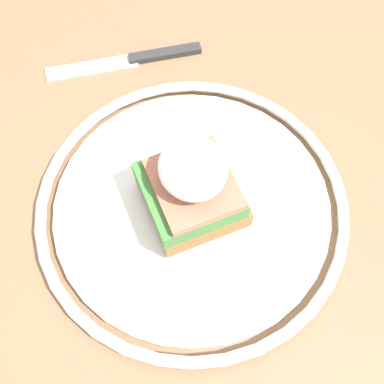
# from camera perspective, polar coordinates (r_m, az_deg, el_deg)

# --- Properties ---
(ground_plane) EXTENTS (6.00, 6.00, 0.00)m
(ground_plane) POSITION_cam_1_polar(r_m,az_deg,el_deg) (1.19, 1.83, -15.86)
(ground_plane) COLOR gray
(dining_table) EXTENTS (0.94, 0.72, 0.76)m
(dining_table) POSITION_cam_1_polar(r_m,az_deg,el_deg) (0.59, 3.55, -3.50)
(dining_table) COLOR #846042
(dining_table) RESTS_ON ground_plane
(plate) EXTENTS (0.28, 0.28, 0.02)m
(plate) POSITION_cam_1_polar(r_m,az_deg,el_deg) (0.44, 0.00, -1.64)
(plate) COLOR silver
(plate) RESTS_ON dining_table
(sandwich) EXTENTS (0.10, 0.08, 0.08)m
(sandwich) POSITION_cam_1_polar(r_m,az_deg,el_deg) (0.40, -0.03, 0.76)
(sandwich) COLOR olive
(sandwich) RESTS_ON plate
(knife) EXTENTS (0.04, 0.17, 0.01)m
(knife) POSITION_cam_1_polar(r_m,az_deg,el_deg) (0.55, -6.57, 15.39)
(knife) COLOR #2D2D2D
(knife) RESTS_ON dining_table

